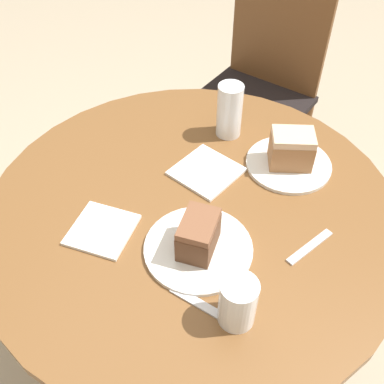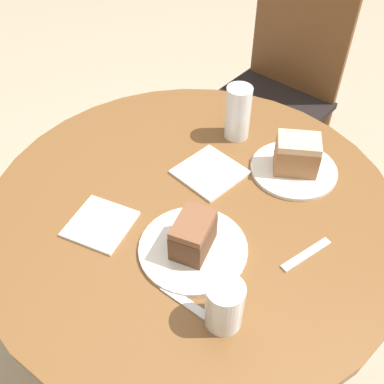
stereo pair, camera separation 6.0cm
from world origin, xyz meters
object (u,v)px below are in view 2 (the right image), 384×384
object	(u,v)px
plate_far	(294,170)
cake_slice_near	(193,235)
plate_near	(193,248)
glass_water	(238,115)
chair	(276,90)
cake_slice_far	(297,154)
glass_lemonade	(224,307)

from	to	relation	value
plate_far	cake_slice_near	size ratio (longest dim) A/B	1.99
plate_near	glass_water	bearing A→B (deg)	103.61
chair	cake_slice_far	size ratio (longest dim) A/B	7.40
chair	plate_near	size ratio (longest dim) A/B	4.00
plate_near	plate_far	world-z (taller)	same
plate_far	glass_lemonade	bearing A→B (deg)	-85.24
cake_slice_far	chair	bearing A→B (deg)	114.09
glass_lemonade	plate_far	bearing A→B (deg)	94.76
glass_lemonade	plate_near	bearing A→B (deg)	139.27
plate_near	glass_water	xyz separation A→B (m)	(-0.10, 0.41, 0.07)
plate_far	glass_water	distance (m)	0.21
cake_slice_near	cake_slice_far	distance (m)	0.36
glass_lemonade	cake_slice_far	bearing A→B (deg)	94.76
cake_slice_near	cake_slice_far	world-z (taller)	cake_slice_far
chair	cake_slice_near	size ratio (longest dim) A/B	8.57
glass_water	chair	bearing A→B (deg)	99.51
plate_far	glass_water	world-z (taller)	glass_water
glass_lemonade	glass_water	distance (m)	0.57
cake_slice_near	cake_slice_far	size ratio (longest dim) A/B	0.86
plate_far	glass_water	size ratio (longest dim) A/B	1.44
cake_slice_far	cake_slice_near	bearing A→B (deg)	-105.24
cake_slice_far	glass_lemonade	distance (m)	0.47
plate_near	glass_lemonade	world-z (taller)	glass_lemonade
plate_far	chair	bearing A→B (deg)	114.09
plate_near	glass_lemonade	distance (m)	0.18
cake_slice_near	glass_water	world-z (taller)	glass_water
plate_far	glass_lemonade	size ratio (longest dim) A/B	2.00
cake_slice_far	glass_lemonade	world-z (taller)	glass_lemonade
glass_lemonade	glass_water	bearing A→B (deg)	113.99
plate_near	plate_far	xyz separation A→B (m)	(0.10, 0.35, 0.00)
plate_near	glass_water	size ratio (longest dim) A/B	1.56
chair	glass_lemonade	xyz separation A→B (m)	(0.33, -1.13, 0.27)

